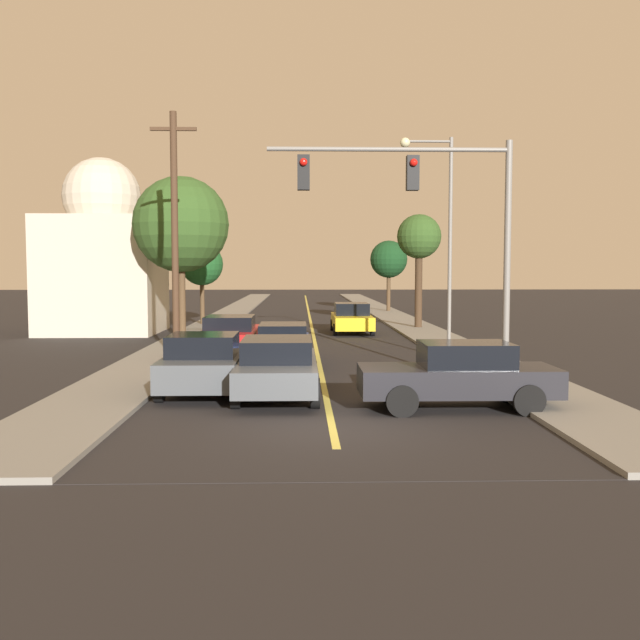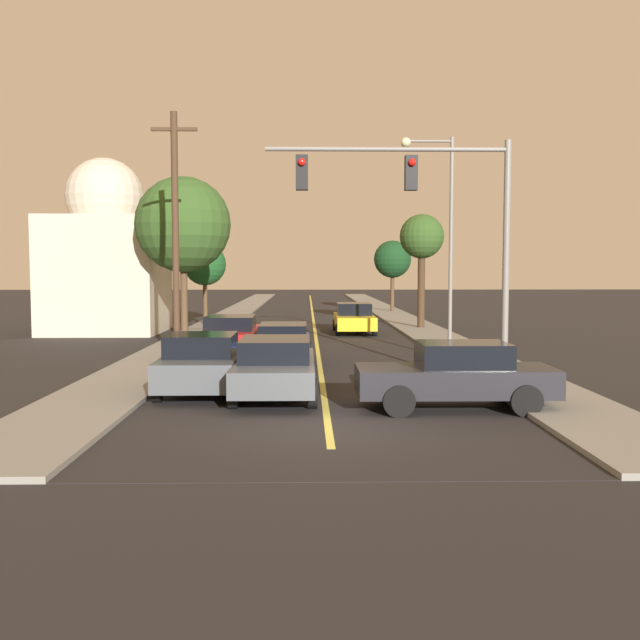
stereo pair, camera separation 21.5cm
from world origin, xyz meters
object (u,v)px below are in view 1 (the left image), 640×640
Objects in this scene: car_far_oncoming at (352,318)px; traffic_signal_mast at (430,209)px; tree_left_near at (181,225)px; car_near_lane_second at (283,344)px; car_crossing_right at (459,375)px; car_outer_lane_second at (230,337)px; streetlamp_right at (439,218)px; tree_right_far at (389,260)px; tree_left_far at (202,265)px; domed_building_left at (103,257)px; car_near_lane_front at (277,366)px; tree_right_near at (419,239)px; car_outer_lane_front at (204,364)px; utility_pole_left at (175,232)px.

traffic_signal_mast reaches higher than car_far_oncoming.
tree_left_near reaches higher than traffic_signal_mast.
car_crossing_right reaches higher than car_near_lane_second.
car_outer_lane_second is 0.95× the size of car_far_oncoming.
streetlamp_right is (1.60, 7.00, 0.26)m from traffic_signal_mast.
car_near_lane_second is 1.08× the size of car_crossing_right.
car_far_oncoming is at bearing -103.11° from tree_right_far.
tree_right_far is (3.02, 37.54, 3.20)m from car_crossing_right.
tree_left_far is 0.52× the size of domed_building_left.
streetlamp_right reaches higher than traffic_signal_mast.
domed_building_left reaches higher than car_near_lane_front.
car_near_lane_second is 30.73m from tree_right_far.
tree_right_near is at bearing -91.00° from tree_right_far.
car_outer_lane_front is 11.22m from streetlamp_right.
tree_right_far is 0.60× the size of domed_building_left.
tree_left_near reaches higher than car_near_lane_front.
car_near_lane_front is at bearing -126.20° from streetlamp_right.
tree_left_near reaches higher than car_near_lane_second.
streetlamp_right is 1.69× the size of tree_left_far.
car_outer_lane_front is (-1.95, 0.58, -0.00)m from car_near_lane_front.
traffic_signal_mast reaches higher than car_outer_lane_second.
car_far_oncoming is at bearing 79.97° from car_near_lane_front.
traffic_signal_mast is at bearing -49.81° from car_outer_lane_second.
tree_right_far is (7.32, 35.82, 3.21)m from car_near_lane_front.
tree_right_far is at bearing 45.24° from domed_building_left.
car_outer_lane_front reaches higher than car_far_oncoming.
car_crossing_right is 0.86× the size of tree_right_far.
utility_pole_left is at bearing -64.12° from domed_building_left.
domed_building_left is (-9.52, 12.70, 3.19)m from car_near_lane_second.
car_far_oncoming is at bearing -149.39° from tree_right_near.
tree_right_far reaches higher than car_far_oncoming.
tree_right_near is 16.69m from domed_building_left.
tree_left_far is (-1.27, 16.11, -1.04)m from utility_pole_left.
car_outer_lane_front is at bearing -104.73° from tree_right_far.
car_near_lane_second is 17.96m from tree_left_far.
tree_left_near is at bearing -88.43° from tree_left_far.
car_crossing_right is 0.58× the size of streetlamp_right.
tree_right_near is at bearing 63.92° from car_near_lane_second.
car_outer_lane_second is 4.24m from utility_pole_left.
tree_left_near is 8.63m from tree_left_far.
tree_right_near reaches higher than car_far_oncoming.
tree_right_far reaches higher than car_near_lane_second.
car_near_lane_second is at bearing 28.63° from car_crossing_right.
car_outer_lane_front is 18.46m from car_far_oncoming.
car_near_lane_second is at bearing 75.08° from car_far_oncoming.
car_crossing_right is 37.80m from tree_right_far.
tree_left_near reaches higher than car_crossing_right.
car_outer_lane_second is 0.53× the size of domed_building_left.
car_outer_lane_second is (-1.95, 7.71, 0.02)m from car_near_lane_front.
car_crossing_right is (4.30, -1.72, 0.01)m from car_near_lane_front.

